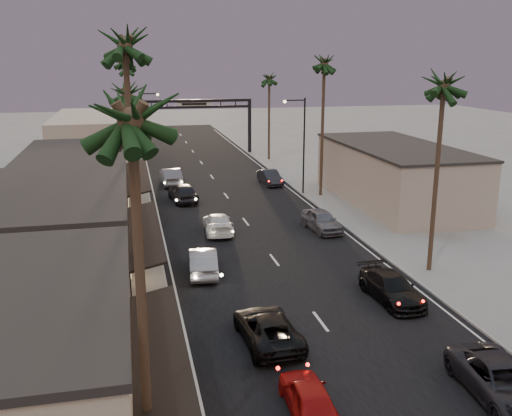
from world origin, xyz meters
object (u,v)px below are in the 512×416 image
palm_ra (445,78)px  palm_rc (269,75)px  palm_far (126,66)px  palm_la (130,103)px  curbside_black (391,288)px  oncoming_red (308,397)px  oncoming_silver (203,261)px  streetlight_left (144,126)px  arch (194,113)px  palm_lc (126,88)px  palm_ld (124,59)px  palm_lb (124,37)px  oncoming_pickup (268,328)px  curbside_near (502,381)px  streetlight_right (301,138)px  palm_rb (324,59)px

palm_ra → palm_rc: 40.01m
palm_rc → palm_far: (-16.90, 14.00, 0.97)m
palm_la → curbside_black: 20.51m
oncoming_red → oncoming_silver: oncoming_silver is taller
streetlight_left → curbside_black: streetlight_left is taller
arch → palm_far: bearing=136.0°
palm_lc → palm_la: bearing=-90.0°
palm_ld → palm_ra: bearing=-61.0°
palm_lb → palm_ld: size_ratio=1.07×
palm_lc → curbside_black: size_ratio=2.47×
oncoming_pickup → curbside_black: 8.11m
streetlight_left → oncoming_pickup: streetlight_left is taller
palm_far → palm_ra: bearing=-72.6°
arch → streetlight_left: (-6.92, -12.00, -0.20)m
palm_rc → streetlight_left: bearing=-158.9°
palm_rc → curbside_near: size_ratio=2.33×
streetlight_left → curbside_near: 48.29m
palm_la → palm_lb: size_ratio=0.87×
palm_ra → oncoming_silver: palm_ra is taller
palm_ra → oncoming_silver: size_ratio=2.86×
palm_far → palm_lb: bearing=-90.3°
palm_ra → palm_rc: size_ratio=1.08×
streetlight_right → streetlight_left: bearing=136.8°
streetlight_left → palm_ld: 7.88m
curbside_near → curbside_black: size_ratio=1.06×
curbside_black → streetlight_left: bearing=103.5°
arch → palm_far: size_ratio=1.15×
streetlight_left → curbside_near: size_ratio=1.72×
palm_lb → oncoming_pickup: 14.55m
palm_far → curbside_near: (12.82, -66.69, -10.72)m
palm_far → oncoming_red: bearing=-85.3°
oncoming_pickup → streetlight_left: bearing=-87.1°
curbside_near → palm_far: bearing=104.7°
palm_far → curbside_near: palm_far is taller
palm_rb → oncoming_red: size_ratio=3.64×
streetlight_right → curbside_near: streetlight_right is taller
palm_lb → palm_lc: bearing=90.0°
palm_far → oncoming_pickup: bearing=-85.0°
palm_la → palm_lc: (-0.00, 27.00, -0.97)m
oncoming_silver → curbside_black: 11.06m
oncoming_pickup → palm_lb: bearing=-41.3°
curbside_near → oncoming_pickup: bearing=144.3°
palm_ld → palm_lc: bearing=-90.0°
palm_rb → oncoming_pickup: bearing=-113.7°
streetlight_left → palm_ra: 37.87m
arch → palm_ra: 47.17m
palm_rc → oncoming_red: palm_rc is taller
palm_la → palm_lc: bearing=90.0°
palm_la → curbside_black: palm_la is taller
arch → palm_rb: size_ratio=1.07×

